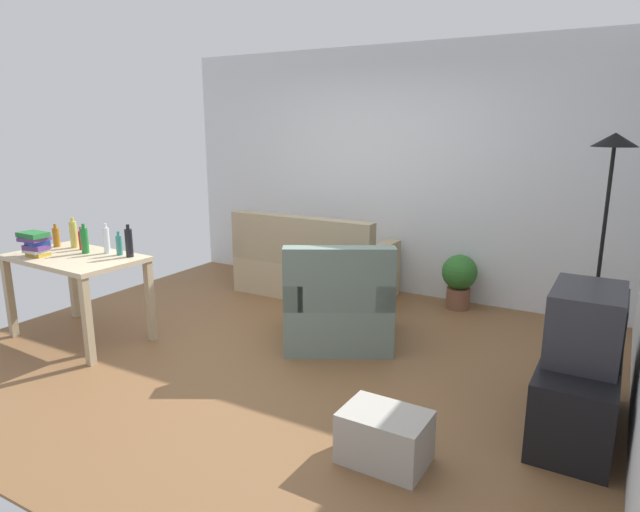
% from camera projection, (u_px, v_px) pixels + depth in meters
% --- Properties ---
extents(ground_plane, '(5.20, 4.40, 0.02)m').
position_uv_depth(ground_plane, '(280.00, 355.00, 4.56)').
color(ground_plane, brown).
extents(wall_rear, '(5.20, 0.10, 2.70)m').
position_uv_depth(wall_rear, '(388.00, 172.00, 6.10)').
color(wall_rear, silver).
rests_on(wall_rear, ground_plane).
extents(couch, '(1.70, 0.84, 0.92)m').
position_uv_depth(couch, '(313.00, 267.00, 6.12)').
color(couch, tan).
rests_on(couch, ground_plane).
extents(tv_stand, '(0.44, 1.10, 0.48)m').
position_uv_depth(tv_stand, '(578.00, 393.00, 3.39)').
color(tv_stand, black).
rests_on(tv_stand, ground_plane).
extents(tv, '(0.41, 0.60, 0.44)m').
position_uv_depth(tv, '(587.00, 323.00, 3.28)').
color(tv, '#2D2D33').
rests_on(tv, tv_stand).
extents(torchiere_lamp, '(0.32, 0.32, 1.81)m').
position_uv_depth(torchiere_lamp, '(609.00, 188.00, 3.97)').
color(torchiere_lamp, black).
rests_on(torchiere_lamp, ground_plane).
extents(desk, '(1.23, 0.76, 0.76)m').
position_uv_depth(desk, '(76.00, 268.00, 4.75)').
color(desk, '#C6B28E').
rests_on(desk, ground_plane).
extents(potted_plant, '(0.36, 0.36, 0.57)m').
position_uv_depth(potted_plant, '(459.00, 278.00, 5.62)').
color(potted_plant, brown).
rests_on(potted_plant, ground_plane).
extents(armchair, '(1.20, 1.17, 0.92)m').
position_uv_depth(armchair, '(338.00, 308.00, 4.73)').
color(armchair, slate).
rests_on(armchair, ground_plane).
extents(storage_box, '(0.49, 0.35, 0.30)m').
position_uv_depth(storage_box, '(385.00, 437.00, 3.08)').
color(storage_box, '#A8A399').
rests_on(storage_box, ground_plane).
extents(bottle_amber, '(0.06, 0.06, 0.22)m').
position_uv_depth(bottle_amber, '(56.00, 237.00, 5.05)').
color(bottle_amber, '#9E6019').
rests_on(bottle_amber, desk).
extents(bottle_squat, '(0.07, 0.07, 0.28)m').
position_uv_depth(bottle_squat, '(74.00, 234.00, 5.01)').
color(bottle_squat, '#BCB24C').
rests_on(bottle_squat, desk).
extents(bottle_red, '(0.05, 0.05, 0.21)m').
position_uv_depth(bottle_red, '(81.00, 240.00, 4.94)').
color(bottle_red, '#AD2323').
rests_on(bottle_red, desk).
extents(bottle_green, '(0.06, 0.06, 0.26)m').
position_uv_depth(bottle_green, '(85.00, 240.00, 4.79)').
color(bottle_green, '#1E722D').
rests_on(bottle_green, desk).
extents(bottle_clear, '(0.05, 0.05, 0.27)m').
position_uv_depth(bottle_clear, '(106.00, 240.00, 4.79)').
color(bottle_clear, silver).
rests_on(bottle_clear, desk).
extents(bottle_tall, '(0.05, 0.05, 0.21)m').
position_uv_depth(bottle_tall, '(119.00, 245.00, 4.73)').
color(bottle_tall, teal).
rests_on(bottle_tall, desk).
extents(bottle_dark, '(0.06, 0.06, 0.28)m').
position_uv_depth(bottle_dark, '(129.00, 242.00, 4.66)').
color(bottle_dark, black).
rests_on(bottle_dark, desk).
extents(book_stack, '(0.25, 0.21, 0.21)m').
position_uv_depth(book_stack, '(35.00, 243.00, 4.68)').
color(book_stack, '#B7932D').
rests_on(book_stack, desk).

